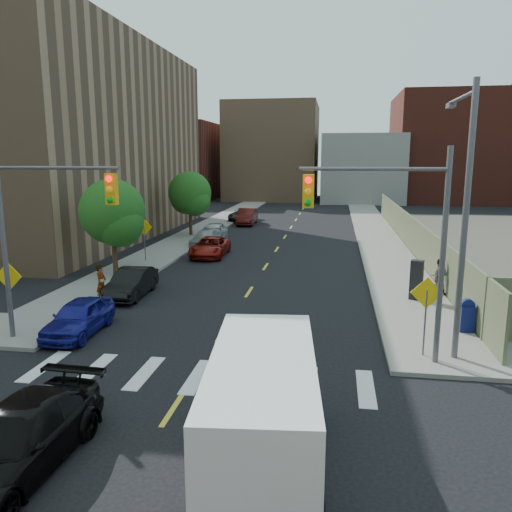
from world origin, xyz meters
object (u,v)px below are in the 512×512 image
(parked_car_maroon, at_px, (247,217))
(pedestrian_west, at_px, (101,283))
(black_sedan, at_px, (17,440))
(pedestrian_east, at_px, (439,276))
(parked_car_blue, at_px, (79,317))
(parked_car_silver, at_px, (206,238))
(mailbox, at_px, (467,316))
(parked_car_grey, at_px, (243,215))
(cargo_van, at_px, (263,406))
(parked_car_red, at_px, (210,247))
(payphone, at_px, (416,280))
(parked_car_black, at_px, (132,283))
(parked_car_white, at_px, (214,232))

(parked_car_maroon, height_order, pedestrian_west, pedestrian_west)
(parked_car_maroon, xyz_separation_m, black_sedan, (2.17, -40.48, -0.08))
(pedestrian_west, distance_m, pedestrian_east, 15.96)
(parked_car_blue, bearing_deg, pedestrian_east, 25.65)
(parked_car_silver, distance_m, parked_car_maroon, 12.83)
(parked_car_maroon, height_order, mailbox, parked_car_maroon)
(mailbox, bearing_deg, parked_car_silver, 126.54)
(parked_car_blue, bearing_deg, mailbox, 6.61)
(parked_car_grey, height_order, black_sedan, black_sedan)
(parked_car_blue, distance_m, cargo_van, 10.77)
(parked_car_red, xyz_separation_m, cargo_van, (6.93, -22.74, 0.71))
(pedestrian_west, relative_size, pedestrian_east, 0.99)
(parked_car_maroon, xyz_separation_m, payphone, (12.58, -25.90, 0.29))
(parked_car_red, xyz_separation_m, pedestrian_west, (-2.10, -11.90, 0.35))
(cargo_van, bearing_deg, pedestrian_west, 124.08)
(parked_car_silver, height_order, pedestrian_west, pedestrian_west)
(parked_car_black, bearing_deg, mailbox, -14.20)
(parked_car_grey, bearing_deg, parked_car_maroon, -65.98)
(black_sedan, height_order, pedestrian_east, pedestrian_east)
(parked_car_grey, xyz_separation_m, black_sedan, (3.07, -43.21, 0.03))
(parked_car_white, relative_size, black_sedan, 0.88)
(parked_car_grey, distance_m, pedestrian_east, 31.15)
(parked_car_black, xyz_separation_m, parked_car_maroon, (0.90, 27.03, 0.11))
(parked_car_silver, bearing_deg, cargo_van, -71.09)
(parked_car_maroon, bearing_deg, parked_car_grey, 106.54)
(cargo_van, bearing_deg, payphone, 63.03)
(parked_car_red, distance_m, parked_car_maroon, 16.67)
(parked_car_white, distance_m, mailbox, 24.71)
(pedestrian_west, height_order, pedestrian_east, pedestrian_east)
(parked_car_maroon, distance_m, pedestrian_east, 28.33)
(parked_car_silver, xyz_separation_m, parked_car_white, (0.00, 2.49, 0.12))
(parked_car_black, xyz_separation_m, cargo_van, (8.23, -12.37, 0.69))
(parked_car_black, relative_size, pedestrian_west, 2.40)
(parked_car_silver, bearing_deg, pedestrian_east, -37.36)
(parked_car_red, distance_m, mailbox, 19.03)
(parked_car_silver, distance_m, parked_car_white, 2.49)
(parked_car_blue, xyz_separation_m, mailbox, (14.58, 2.19, 0.10))
(parked_car_black, xyz_separation_m, parked_car_grey, (0.00, 29.75, 0.00))
(pedestrian_west, bearing_deg, black_sedan, -160.87)
(payphone, distance_m, pedestrian_west, 14.53)
(parked_car_maroon, distance_m, parked_car_grey, 2.87)
(parked_car_black, bearing_deg, pedestrian_east, 6.70)
(parked_car_black, xyz_separation_m, payphone, (13.48, 1.13, 0.40))
(parked_car_red, bearing_deg, cargo_van, -74.54)
(parked_car_white, height_order, pedestrian_west, pedestrian_west)
(parked_car_red, xyz_separation_m, mailbox, (13.40, -13.51, 0.12))
(parked_car_silver, bearing_deg, mailbox, -48.03)
(parked_car_silver, height_order, payphone, payphone)
(cargo_van, bearing_deg, parked_car_silver, 101.49)
(parked_car_maroon, relative_size, pedestrian_east, 2.78)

